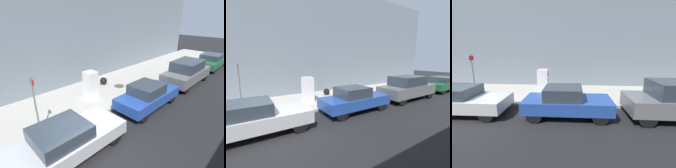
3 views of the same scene
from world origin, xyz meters
The scene contains 11 objects.
ground_plane centered at (0.00, 0.00, 0.00)m, with size 80.00×80.00×0.00m, color black.
sidewalk_slab centered at (-3.93, 0.00, 0.08)m, with size 4.49×44.00×0.15m, color #B2ADA0.
building_facade_near centered at (-7.41, 0.00, 4.70)m, with size 2.46×39.60×9.39m, color slate.
discarded_refrigerator centered at (-3.51, 2.85, 0.99)m, with size 0.68×0.67×1.68m.
manhole_cover centered at (-3.52, 5.38, 0.16)m, with size 0.70×0.70×0.02m, color #47443F.
street_sign_post centered at (-2.18, -0.95, 1.65)m, with size 0.36×0.07×2.68m.
trash_bag centered at (-4.58, 4.84, 0.41)m, with size 0.52×0.52×0.52m, color black.
parked_sedan_silver centered at (-0.58, -0.67, 0.71)m, with size 1.84×4.49×1.38m.
parked_hatchback_blue centered at (-0.58, 4.52, 0.74)m, with size 1.72×4.03×1.45m.
parked_suv_gray centered at (-0.58, 9.58, 0.92)m, with size 1.88×4.66×1.77m.
parked_sedan_green centered at (-0.58, 15.30, 0.72)m, with size 1.82×4.73×1.38m.
Camera 1 is at (4.19, -3.10, 5.02)m, focal length 28.00 mm.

